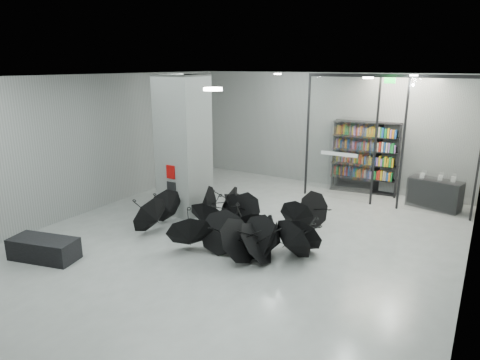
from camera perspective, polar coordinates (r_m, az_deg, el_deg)
The scene contains 10 objects.
room at distance 9.08m, azimuth -3.26°, elevation 6.37°, with size 14.00×14.02×4.01m.
column at distance 12.27m, azimuth -7.66°, elevation 4.64°, with size 1.20×1.20×4.00m, color slate.
fire_cabinet at distance 11.94m, azimuth -9.39°, elevation 1.08°, with size 0.28×0.04×0.38m, color #A50A07.
info_panel at distance 12.08m, azimuth -9.29°, elevation -1.22°, with size 0.30×0.03×0.42m, color black.
exit_sign at distance 12.99m, azimuth 19.67°, elevation 12.59°, with size 0.30×0.06×0.15m, color #0CE533.
glass_partition at distance 13.35m, azimuth 19.18°, elevation 5.58°, with size 5.06×0.08×4.00m.
bench at distance 10.58m, azimuth -25.06°, elevation -8.45°, with size 1.53×0.66×0.49m, color black.
bookshelf at distance 14.91m, azimuth 16.61°, elevation 2.97°, with size 2.21×0.44×2.43m, color black, non-canonical shape.
shop_counter at distance 14.12m, azimuth 24.88°, elevation -1.71°, with size 1.51×0.60×0.91m, color black.
umbrella_cluster at distance 10.54m, azimuth -0.18°, elevation -6.61°, with size 5.05×4.61×1.34m.
Camera 1 is at (5.04, -7.41, 4.27)m, focal length 31.44 mm.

